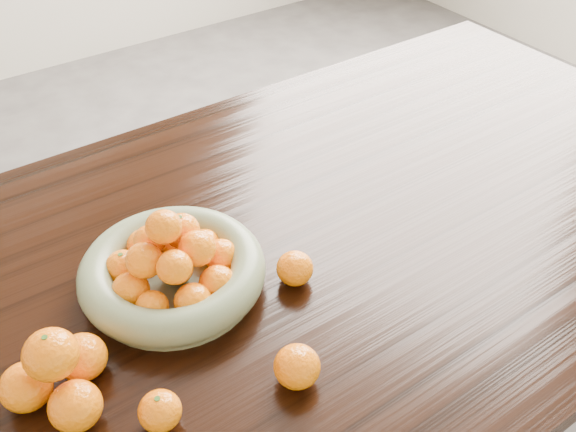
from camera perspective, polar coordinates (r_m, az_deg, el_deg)
dining_table at (r=1.18m, az=-0.45°, el=-5.81°), size 2.00×1.00×0.75m
fruit_bowl at (r=1.03m, az=-10.23°, el=-4.64°), size 0.30×0.30×0.15m
orange_pyramid at (r=0.92m, az=-19.72°, el=-13.20°), size 0.15×0.14×0.13m
loose_orange_0 at (r=0.88m, az=-11.32°, el=-16.63°), size 0.06×0.06×0.05m
loose_orange_1 at (r=0.90m, az=0.81°, el=-13.24°), size 0.07×0.07×0.06m
loose_orange_2 at (r=1.03m, az=0.62°, el=-4.68°), size 0.06×0.06×0.06m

